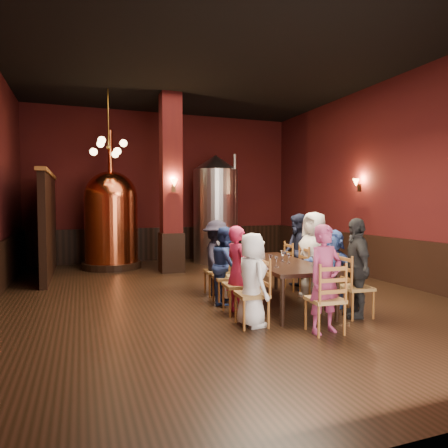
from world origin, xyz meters
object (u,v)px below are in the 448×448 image
object	(u,v)px
copper_kettle	(111,218)
rose_vase	(261,244)
dining_table	(279,265)
person_1	(238,270)
person_2	(226,265)
person_0	(252,280)
steel_vessel	(216,209)

from	to	relation	value
copper_kettle	rose_vase	bearing A→B (deg)	-57.73
dining_table	person_1	bearing A→B (deg)	-158.78
person_1	person_2	world-z (taller)	person_1
person_0	person_2	world-z (taller)	person_2
person_2	rose_vase	distance (m)	1.15
person_2	steel_vessel	world-z (taller)	steel_vessel
dining_table	copper_kettle	bearing A→B (deg)	119.83
dining_table	rose_vase	distance (m)	1.04
copper_kettle	rose_vase	world-z (taller)	copper_kettle
person_2	steel_vessel	size ratio (longest dim) A/B	0.43
person_2	rose_vase	bearing A→B (deg)	-33.63
person_0	person_2	distance (m)	1.33
person_2	copper_kettle	world-z (taller)	copper_kettle
steel_vessel	dining_table	bearing A→B (deg)	-96.35
person_1	person_2	bearing A→B (deg)	-13.11
person_1	person_2	size ratio (longest dim) A/B	1.04
copper_kettle	rose_vase	size ratio (longest dim) A/B	11.64
rose_vase	dining_table	bearing A→B (deg)	-96.72
rose_vase	steel_vessel	bearing A→B (deg)	83.74
dining_table	rose_vase	world-z (taller)	rose_vase
dining_table	person_0	distance (m)	1.31
dining_table	steel_vessel	world-z (taller)	steel_vessel
person_0	person_1	distance (m)	0.67
steel_vessel	copper_kettle	bearing A→B (deg)	-178.70
person_1	copper_kettle	xyz separation A→B (m)	(-1.55, 5.29, 0.65)
person_0	copper_kettle	xyz separation A→B (m)	(-1.50, 5.95, 0.68)
steel_vessel	rose_vase	bearing A→B (deg)	-96.26
person_2	steel_vessel	bearing A→B (deg)	7.16
person_2	steel_vessel	xyz separation A→B (m)	(1.39, 4.70, 0.91)
dining_table	steel_vessel	bearing A→B (deg)	87.71
dining_table	copper_kettle	world-z (taller)	copper_kettle
person_1	steel_vessel	size ratio (longest dim) A/B	0.44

